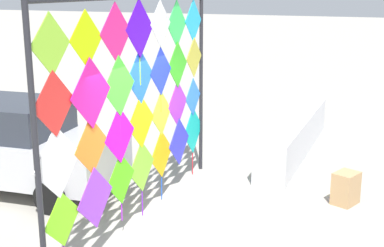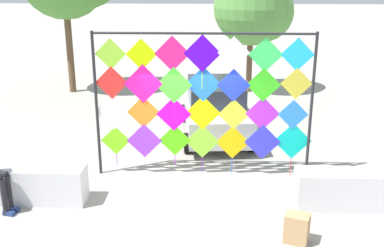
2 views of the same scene
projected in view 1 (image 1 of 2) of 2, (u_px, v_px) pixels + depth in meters
name	position (u px, v px, depth m)	size (l,w,h in m)	color
ground	(201.00, 235.00, 7.91)	(120.00, 120.00, 0.00)	#9E998E
plaza_ledge_right	(294.00, 135.00, 11.72)	(4.60, 0.63, 0.80)	silver
kite_display_rack	(141.00, 94.00, 8.03)	(5.17, 0.09, 3.51)	#232328
parked_car	(6.00, 143.00, 9.71)	(2.27, 4.27, 1.60)	#B7B7BC
cardboard_box_large	(346.00, 188.00, 8.99)	(0.43, 0.34, 0.56)	tan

